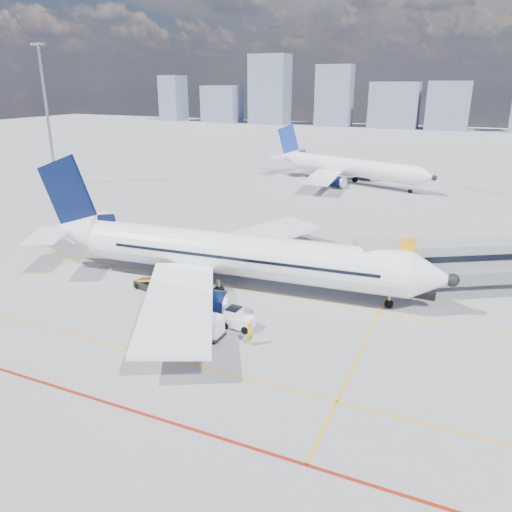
# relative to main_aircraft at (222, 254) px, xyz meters

# --- Properties ---
(ground) EXTENTS (420.00, 420.00, 0.00)m
(ground) POSITION_rel_main_aircraft_xyz_m (1.47, -7.97, -3.22)
(ground) COLOR gray
(ground) RESTS_ON ground
(apron_markings) EXTENTS (90.00, 35.12, 0.01)m
(apron_markings) POSITION_rel_main_aircraft_xyz_m (0.89, -11.89, -3.21)
(apron_markings) COLOR #DD9D0B
(apron_markings) RESTS_ON ground
(jet_bridge) EXTENTS (23.55, 15.78, 6.30)m
(jet_bridge) POSITION_rel_main_aircraft_xyz_m (24.98, 8.94, 0.52)
(jet_bridge) COLOR #9A9CA2
(jet_bridge) RESTS_ON ground
(floodlight_mast_nw) EXTENTS (3.20, 0.61, 25.45)m
(floodlight_mast_nw) POSITION_rel_main_aircraft_xyz_m (-53.53, 32.02, 10.37)
(floodlight_mast_nw) COLOR gray
(floodlight_mast_nw) RESTS_ON ground
(distant_skyline) EXTENTS (252.52, 15.15, 31.13)m
(distant_skyline) POSITION_rel_main_aircraft_xyz_m (-3.01, 182.03, 8.79)
(distant_skyline) COLOR slate
(distant_skyline) RESTS_ON ground
(main_aircraft) EXTENTS (42.29, 36.81, 12.34)m
(main_aircraft) POSITION_rel_main_aircraft_xyz_m (0.00, 0.00, 0.00)
(main_aircraft) COLOR white
(main_aircraft) RESTS_ON ground
(second_aircraft) EXTENTS (34.68, 29.53, 10.62)m
(second_aircraft) POSITION_rel_main_aircraft_xyz_m (-1.96, 55.50, 0.01)
(second_aircraft) COLOR white
(second_aircraft) RESTS_ON ground
(baggage_tug) EXTENTS (2.52, 1.57, 1.71)m
(baggage_tug) POSITION_rel_main_aircraft_xyz_m (5.40, -7.63, -2.40)
(baggage_tug) COLOR white
(baggage_tug) RESTS_ON ground
(cargo_dolly) EXTENTS (3.56, 1.66, 1.93)m
(cargo_dolly) POSITION_rel_main_aircraft_xyz_m (3.54, -10.09, -2.16)
(cargo_dolly) COLOR black
(cargo_dolly) RESTS_ON ground
(belt_loader) EXTENTS (5.69, 2.60, 2.29)m
(belt_loader) POSITION_rel_main_aircraft_xyz_m (-5.25, -4.17, -2.63)
(belt_loader) COLOR black
(belt_loader) RESTS_ON ground
(ramp_worker) EXTENTS (0.59, 0.78, 1.94)m
(ramp_worker) POSITION_rel_main_aircraft_xyz_m (7.50, -9.71, -2.25)
(ramp_worker) COLOR gold
(ramp_worker) RESTS_ON ground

